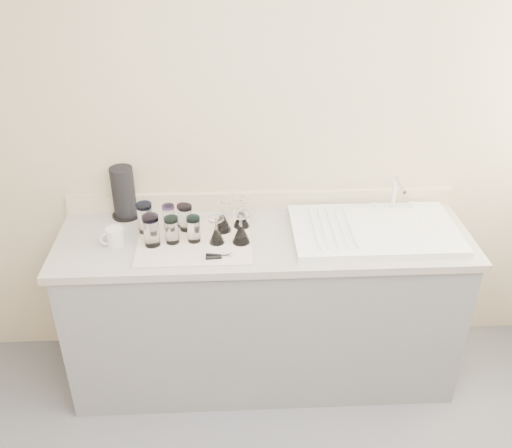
{
  "coord_description": "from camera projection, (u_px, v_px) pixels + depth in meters",
  "views": [
    {
      "loc": [
        -0.16,
        -1.21,
        2.39
      ],
      "look_at": [
        -0.04,
        1.15,
        1.0
      ],
      "focal_mm": 40.0,
      "sensor_mm": 36.0,
      "label": 1
    }
  ],
  "objects": [
    {
      "name": "can_opener",
      "position": [
        219.0,
        256.0,
        2.65
      ],
      "size": [
        0.12,
        0.05,
        0.02
      ],
      "color": "silver",
      "rests_on": "dish_towel"
    },
    {
      "name": "sink_unit",
      "position": [
        375.0,
        230.0,
        2.85
      ],
      "size": [
        0.82,
        0.5,
        0.22
      ],
      "color": "white",
      "rests_on": "counter_unit"
    },
    {
      "name": "tumbler_lavender",
      "position": [
        194.0,
        229.0,
        2.75
      ],
      "size": [
        0.07,
        0.07,
        0.13
      ],
      "color": "white",
      "rests_on": "dish_towel"
    },
    {
      "name": "goblet_back_right",
      "position": [
        241.0,
        217.0,
        2.88
      ],
      "size": [
        0.08,
        0.08,
        0.15
      ],
      "color": "white",
      "rests_on": "dish_towel"
    },
    {
      "name": "dish_towel",
      "position": [
        194.0,
        242.0,
        2.78
      ],
      "size": [
        0.55,
        0.42,
        0.01
      ],
      "primitive_type": "cube",
      "color": "silver",
      "rests_on": "counter_unit"
    },
    {
      "name": "tumbler_teal",
      "position": [
        145.0,
        218.0,
        2.82
      ],
      "size": [
        0.08,
        0.08,
        0.16
      ],
      "color": "white",
      "rests_on": "dish_towel"
    },
    {
      "name": "tumbler_magenta",
      "position": [
        151.0,
        230.0,
        2.71
      ],
      "size": [
        0.08,
        0.08,
        0.16
      ],
      "color": "white",
      "rests_on": "dish_towel"
    },
    {
      "name": "goblet_back_left",
      "position": [
        222.0,
        221.0,
        2.84
      ],
      "size": [
        0.09,
        0.09,
        0.16
      ],
      "color": "white",
      "rests_on": "dish_towel"
    },
    {
      "name": "tumbler_purple",
      "position": [
        186.0,
        218.0,
        2.84
      ],
      "size": [
        0.07,
        0.07,
        0.13
      ],
      "color": "white",
      "rests_on": "dish_towel"
    },
    {
      "name": "paper_towel_roll",
      "position": [
        124.0,
        193.0,
        2.94
      ],
      "size": [
        0.15,
        0.15,
        0.28
      ],
      "color": "black",
      "rests_on": "counter_unit"
    },
    {
      "name": "white_mug",
      "position": [
        115.0,
        237.0,
        2.74
      ],
      "size": [
        0.13,
        0.11,
        0.09
      ],
      "color": "silver",
      "rests_on": "counter_unit"
    },
    {
      "name": "room_envelope",
      "position": [
        295.0,
        264.0,
        1.47
      ],
      "size": [
        3.54,
        3.5,
        2.52
      ],
      "color": "#55555A",
      "rests_on": "ground"
    },
    {
      "name": "counter_unit",
      "position": [
        264.0,
        307.0,
        3.06
      ],
      "size": [
        2.06,
        0.62,
        0.9
      ],
      "color": "slate",
      "rests_on": "ground"
    },
    {
      "name": "tumbler_extra",
      "position": [
        183.0,
        216.0,
        2.87
      ],
      "size": [
        0.06,
        0.06,
        0.12
      ],
      "color": "white",
      "rests_on": "dish_towel"
    },
    {
      "name": "goblet_front_left",
      "position": [
        217.0,
        234.0,
        2.74
      ],
      "size": [
        0.08,
        0.08,
        0.13
      ],
      "color": "white",
      "rests_on": "dish_towel"
    },
    {
      "name": "tumbler_blue",
      "position": [
        172.0,
        230.0,
        2.73
      ],
      "size": [
        0.07,
        0.07,
        0.14
      ],
      "color": "white",
      "rests_on": "dish_towel"
    },
    {
      "name": "tumbler_cyan",
      "position": [
        169.0,
        216.0,
        2.86
      ],
      "size": [
        0.06,
        0.06,
        0.12
      ],
      "color": "white",
      "rests_on": "dish_towel"
    },
    {
      "name": "goblet_front_right",
      "position": [
        241.0,
        233.0,
        2.74
      ],
      "size": [
        0.09,
        0.09,
        0.16
      ],
      "color": "white",
      "rests_on": "dish_towel"
    }
  ]
}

